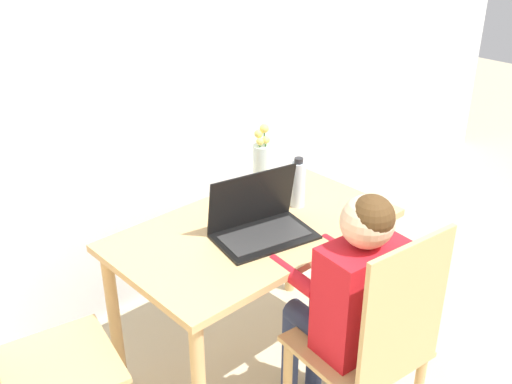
{
  "coord_description": "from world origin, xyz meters",
  "views": [
    {
      "loc": [
        -1.32,
        -0.07,
        1.9
      ],
      "look_at": [
        0.06,
        1.42,
        0.89
      ],
      "focal_mm": 42.0,
      "sensor_mm": 36.0,
      "label": 1
    }
  ],
  "objects_px": {
    "chair_occupied": "(372,347)",
    "flower_vase": "(262,163)",
    "chair_spare": "(31,363)",
    "person_seated": "(350,290)",
    "water_bottle": "(298,184)",
    "laptop": "(259,221)"
  },
  "relations": [
    {
      "from": "person_seated",
      "to": "water_bottle",
      "type": "relative_size",
      "value": 4.8
    },
    {
      "from": "flower_vase",
      "to": "water_bottle",
      "type": "height_order",
      "value": "flower_vase"
    },
    {
      "from": "chair_occupied",
      "to": "chair_spare",
      "type": "distance_m",
      "value": 1.16
    },
    {
      "from": "chair_spare",
      "to": "person_seated",
      "type": "xyz_separation_m",
      "value": [
        0.92,
        -0.6,
        0.17
      ]
    },
    {
      "from": "chair_spare",
      "to": "laptop",
      "type": "xyz_separation_m",
      "value": [
        0.9,
        -0.16,
        0.27
      ]
    },
    {
      "from": "person_seated",
      "to": "flower_vase",
      "type": "distance_m",
      "value": 0.79
    },
    {
      "from": "chair_occupied",
      "to": "person_seated",
      "type": "distance_m",
      "value": 0.21
    },
    {
      "from": "water_bottle",
      "to": "laptop",
      "type": "bearing_deg",
      "value": -167.88
    },
    {
      "from": "chair_occupied",
      "to": "flower_vase",
      "type": "height_order",
      "value": "flower_vase"
    },
    {
      "from": "chair_occupied",
      "to": "chair_spare",
      "type": "xyz_separation_m",
      "value": [
        -0.9,
        0.73,
        0.0
      ]
    },
    {
      "from": "chair_spare",
      "to": "laptop",
      "type": "bearing_deg",
      "value": -88.51
    },
    {
      "from": "chair_occupied",
      "to": "water_bottle",
      "type": "bearing_deg",
      "value": -106.97
    },
    {
      "from": "chair_spare",
      "to": "water_bottle",
      "type": "xyz_separation_m",
      "value": [
        1.18,
        -0.1,
        0.32
      ]
    },
    {
      "from": "laptop",
      "to": "water_bottle",
      "type": "distance_m",
      "value": 0.29
    },
    {
      "from": "flower_vase",
      "to": "chair_spare",
      "type": "bearing_deg",
      "value": -174.01
    },
    {
      "from": "chair_spare",
      "to": "flower_vase",
      "type": "relative_size",
      "value": 3.21
    },
    {
      "from": "person_seated",
      "to": "laptop",
      "type": "relative_size",
      "value": 2.52
    },
    {
      "from": "person_seated",
      "to": "flower_vase",
      "type": "bearing_deg",
      "value": -103.18
    },
    {
      "from": "water_bottle",
      "to": "chair_occupied",
      "type": "bearing_deg",
      "value": -113.69
    },
    {
      "from": "laptop",
      "to": "chair_spare",
      "type": "bearing_deg",
      "value": -177.67
    },
    {
      "from": "chair_spare",
      "to": "person_seated",
      "type": "distance_m",
      "value": 1.11
    },
    {
      "from": "chair_spare",
      "to": "flower_vase",
      "type": "distance_m",
      "value": 1.23
    }
  ]
}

